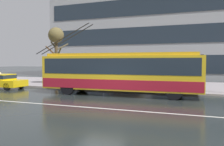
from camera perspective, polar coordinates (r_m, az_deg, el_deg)
The scene contains 9 objects.
ground_plane at distance 13.34m, azimuth -2.84°, elevation -7.35°, with size 160.00×160.00×0.00m, color #202727.
sidewalk_slab at distance 23.10m, azimuth 7.52°, elevation -2.89°, with size 80.00×10.00×0.14m, color gray.
lane_centre_line at distance 12.27m, azimuth -5.10°, elevation -8.23°, with size 72.00×0.14×0.01m, color silver.
trolleybus at distance 16.68m, azimuth 2.03°, elevation 0.25°, with size 12.30×2.91×5.11m.
taxi_queued_behind_bus at distance 22.62m, azimuth -25.19°, elevation -1.64°, with size 4.32×1.93×1.39m.
bus_shelter at distance 19.74m, azimuth 4.05°, elevation 1.67°, with size 4.00×1.81×2.39m.
pedestrian_at_shelter at distance 19.81m, azimuth 15.40°, elevation -0.95°, with size 0.38×0.38×1.61m.
pedestrian_approaching_curb at distance 20.38m, azimuth 7.86°, elevation 0.76°, with size 1.21×1.21×1.93m.
street_tree_bare at distance 23.91m, azimuth -13.24°, elevation 8.09°, with size 1.59×2.08×5.51m.
Camera 1 is at (5.27, -12.03, 2.35)m, focal length 38.18 mm.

